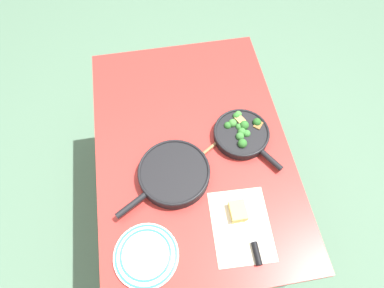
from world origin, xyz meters
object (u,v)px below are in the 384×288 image
wooden_spoon (202,155)px  dinner_plate_stack (146,255)px  skillet_broccoli (242,133)px  grater_knife (253,239)px  skillet_eggs (174,174)px  cheese_block (238,211)px

wooden_spoon → dinner_plate_stack: dinner_plate_stack is taller
skillet_broccoli → grater_knife: size_ratio=1.18×
skillet_eggs → wooden_spoon: bearing=179.3°
wooden_spoon → grater_knife: (-0.39, -0.13, 0.00)m
wooden_spoon → dinner_plate_stack: bearing=21.1°
skillet_broccoli → dinner_plate_stack: skillet_broccoli is taller
grater_knife → wooden_spoon: bearing=18.7°
skillet_eggs → skillet_broccoli: bearing=172.9°
wooden_spoon → cheese_block: cheese_block is taller
skillet_broccoli → grater_knife: bearing=-40.4°
skillet_broccoli → skillet_eggs: bearing=-98.0°
skillet_broccoli → dinner_plate_stack: (-0.45, 0.48, -0.01)m
cheese_block → dinner_plate_stack: size_ratio=0.33×
skillet_eggs → dinner_plate_stack: skillet_eggs is taller
wooden_spoon → grater_knife: size_ratio=1.11×
skillet_broccoli → wooden_spoon: size_ratio=1.07×
skillet_broccoli → grater_knife: (-0.46, 0.07, -0.02)m
skillet_eggs → cheese_block: skillet_eggs is taller
dinner_plate_stack → grater_knife: bearing=-91.1°
grater_knife → skillet_eggs: bearing=40.5°
skillet_broccoli → cheese_block: bearing=-48.2°
skillet_broccoli → cheese_block: 0.36m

